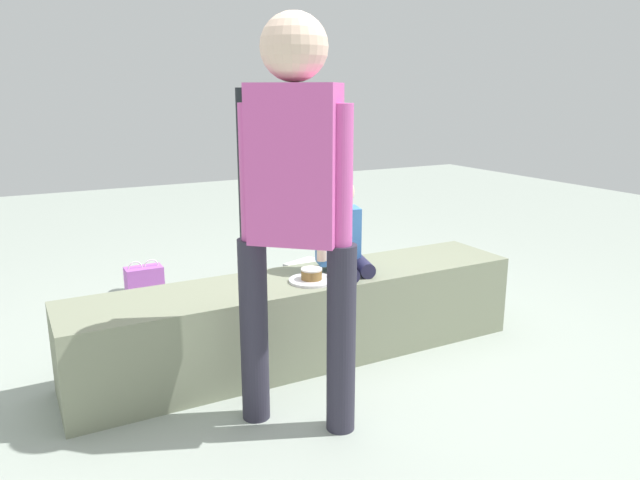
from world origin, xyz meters
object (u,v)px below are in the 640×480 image
object	(u,v)px
water_bottle_far_side	(203,309)
handbag_black_leather	(133,334)
adult_standing	(295,191)
cake_plate	(312,277)
water_bottle_near_gift	(161,315)
party_cup_red	(350,270)
gift_bag	(145,286)
cake_box_white	(311,272)
child_seated	(341,230)

from	to	relation	value
water_bottle_far_side	handbag_black_leather	size ratio (longest dim) A/B	0.64
adult_standing	cake_plate	bearing A→B (deg)	56.54
water_bottle_near_gift	handbag_black_leather	size ratio (longest dim) A/B	0.63
water_bottle_near_gift	party_cup_red	bearing A→B (deg)	13.86
gift_bag	water_bottle_far_side	size ratio (longest dim) A/B	1.36
cake_box_white	handbag_black_leather	bearing A→B (deg)	-153.24
adult_standing	water_bottle_near_gift	size ratio (longest dim) A/B	7.36
child_seated	adult_standing	bearing A→B (deg)	-133.18
water_bottle_near_gift	cake_plate	bearing A→B (deg)	-52.93
adult_standing	gift_bag	world-z (taller)	adult_standing
cake_plate	gift_bag	xyz separation A→B (m)	(-0.55, 1.21, -0.32)
water_bottle_far_side	cake_box_white	world-z (taller)	water_bottle_far_side
cake_plate	cake_box_white	size ratio (longest dim) A/B	0.76
party_cup_red	cake_plate	bearing A→B (deg)	-128.56
cake_plate	cake_box_white	world-z (taller)	cake_plate
cake_plate	water_bottle_far_side	distance (m)	0.86
water_bottle_near_gift	water_bottle_far_side	world-z (taller)	water_bottle_far_side
water_bottle_far_side	handbag_black_leather	distance (m)	0.49
adult_standing	water_bottle_far_side	distance (m)	1.45
gift_bag	handbag_black_leather	xyz separation A→B (m)	(-0.21, -0.72, -0.01)
water_bottle_near_gift	adult_standing	bearing A→B (deg)	-77.97
child_seated	handbag_black_leather	size ratio (longest dim) A/B	1.42
handbag_black_leather	water_bottle_far_side	bearing A→B (deg)	27.10
gift_bag	cake_plate	bearing A→B (deg)	-65.75
child_seated	cake_plate	world-z (taller)	child_seated
handbag_black_leather	adult_standing	bearing A→B (deg)	-64.48
cake_plate	gift_bag	size ratio (longest dim) A/B	0.76
party_cup_red	handbag_black_leather	xyz separation A→B (m)	(-1.63, -0.60, 0.06)
cake_box_white	handbag_black_leather	size ratio (longest dim) A/B	0.87
water_bottle_far_side	cake_box_white	distance (m)	1.05
cake_box_white	gift_bag	bearing A→B (deg)	178.60
gift_bag	water_bottle_near_gift	world-z (taller)	gift_bag
cake_plate	handbag_black_leather	size ratio (longest dim) A/B	0.66
gift_bag	handbag_black_leather	size ratio (longest dim) A/B	0.87
water_bottle_far_side	water_bottle_near_gift	bearing A→B (deg)	173.59
adult_standing	party_cup_red	xyz separation A→B (m)	(1.18, 1.56, -0.90)
handbag_black_leather	cake_box_white	bearing A→B (deg)	26.76
cake_plate	water_bottle_far_side	xyz separation A→B (m)	(-0.33, 0.72, -0.35)
cake_box_white	water_bottle_far_side	bearing A→B (deg)	-153.39
gift_bag	child_seated	bearing A→B (deg)	-55.92
child_seated	water_bottle_far_side	size ratio (longest dim) A/B	2.23
child_seated	adult_standing	size ratio (longest dim) A/B	0.31
adult_standing	gift_bag	xyz separation A→B (m)	(-0.24, 1.67, -0.83)
adult_standing	water_bottle_near_gift	xyz separation A→B (m)	(-0.26, 1.20, -0.85)
gift_bag	handbag_black_leather	distance (m)	0.75
cake_plate	party_cup_red	size ratio (longest dim) A/B	1.95
water_bottle_far_side	handbag_black_leather	world-z (taller)	handbag_black_leather
child_seated	cake_box_white	size ratio (longest dim) A/B	1.63
cake_plate	water_bottle_near_gift	world-z (taller)	cake_plate
adult_standing	cake_plate	world-z (taller)	adult_standing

